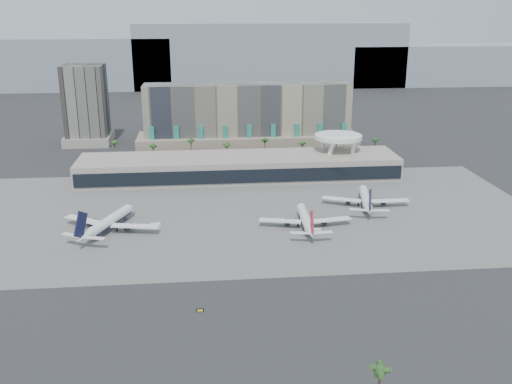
{
  "coord_description": "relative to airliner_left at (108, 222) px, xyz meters",
  "views": [
    {
      "loc": [
        -19.84,
        -184.35,
        88.87
      ],
      "look_at": [
        2.17,
        40.0,
        14.68
      ],
      "focal_mm": 40.0,
      "sensor_mm": 36.0,
      "label": 1
    }
  ],
  "objects": [
    {
      "name": "service_vehicle_b",
      "position": [
        85.09,
        -10.77,
        -2.96
      ],
      "size": [
        3.98,
        2.84,
        1.85
      ],
      "primitive_type": "cube",
      "rotation": [
        0.0,
        0.0,
        -0.24
      ],
      "color": "white",
      "rests_on": "ground"
    },
    {
      "name": "airliner_left",
      "position": [
        0.0,
        0.0,
        0.0
      ],
      "size": [
        40.85,
        42.1,
        15.42
      ],
      "rotation": [
        0.0,
        0.0,
        -0.4
      ],
      "color": "white",
      "rests_on": "ground"
    },
    {
      "name": "terminal",
      "position": [
        59.1,
        70.72,
        2.63
      ],
      "size": [
        170.0,
        32.5,
        14.5
      ],
      "color": "#A1988D",
      "rests_on": "ground"
    },
    {
      "name": "airliner_right",
      "position": [
        113.99,
        18.9,
        -0.26
      ],
      "size": [
        39.76,
        41.3,
        14.39
      ],
      "rotation": [
        0.0,
        0.0,
        -0.19
      ],
      "color": "white",
      "rests_on": "ground"
    },
    {
      "name": "hotel",
      "position": [
        69.1,
        135.3,
        12.92
      ],
      "size": [
        140.0,
        30.0,
        42.0
      ],
      "color": "gray",
      "rests_on": "ground"
    },
    {
      "name": "office_tower",
      "position": [
        -35.9,
        160.88,
        19.05
      ],
      "size": [
        30.0,
        30.0,
        52.0
      ],
      "color": "black",
      "rests_on": "ground"
    },
    {
      "name": "mountain_ridge",
      "position": [
        86.98,
        430.88,
        26.0
      ],
      "size": [
        680.0,
        60.0,
        70.0
      ],
      "color": "gray",
      "rests_on": "ground"
    },
    {
      "name": "palm_row",
      "position": [
        66.1,
        105.88,
        6.61
      ],
      "size": [
        157.8,
        2.8,
        13.1
      ],
      "color": "brown",
      "rests_on": "ground"
    },
    {
      "name": "near_palm_b",
      "position": [
        76.13,
        -122.17,
        8.68
      ],
      "size": [
        6.0,
        6.0,
        15.49
      ],
      "color": "brown",
      "rests_on": "ground"
    },
    {
      "name": "service_vehicle_a",
      "position": [
        18.98,
        1.56,
        -2.88
      ],
      "size": [
        4.5,
        2.97,
        2.02
      ],
      "primitive_type": "cube",
      "rotation": [
        0.0,
        0.0,
        0.25
      ],
      "color": "silver",
      "rests_on": "ground"
    },
    {
      "name": "taxiway_sign",
      "position": [
        37.27,
        -69.23,
        -3.37
      ],
      "size": [
        2.32,
        0.43,
        1.05
      ],
      "rotation": [
        0.0,
        0.0,
        0.03
      ],
      "color": "black",
      "rests_on": "ground"
    },
    {
      "name": "saucer_structure",
      "position": [
        114.1,
        76.88,
        14.56
      ],
      "size": [
        26.0,
        26.0,
        21.89
      ],
      "color": "white",
      "rests_on": "ground"
    },
    {
      "name": "apron_pad",
      "position": [
        59.1,
        15.88,
        -3.86
      ],
      "size": [
        260.0,
        130.0,
        0.06
      ],
      "primitive_type": "cube",
      "color": "#5B5B59",
      "rests_on": "ground"
    },
    {
      "name": "airliner_centre",
      "position": [
        81.73,
        -3.95,
        -0.37
      ],
      "size": [
        39.27,
        40.47,
        13.96
      ],
      "rotation": [
        0.0,
        0.0,
        -0.04
      ],
      "color": "white",
      "rests_on": "ground"
    },
    {
      "name": "ground",
      "position": [
        59.1,
        -39.12,
        -3.89
      ],
      "size": [
        900.0,
        900.0,
        0.0
      ],
      "primitive_type": "plane",
      "color": "#232326",
      "rests_on": "ground"
    }
  ]
}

